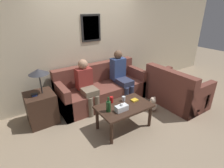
% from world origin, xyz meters
% --- Properties ---
extents(ground_plane, '(16.00, 16.00, 0.00)m').
position_xyz_m(ground_plane, '(0.00, 0.00, 0.00)').
color(ground_plane, gray).
extents(wall_back, '(9.00, 0.08, 2.60)m').
position_xyz_m(wall_back, '(0.00, 0.95, 1.30)').
color(wall_back, beige).
rests_on(wall_back, ground_plane).
extents(couch_main, '(2.13, 0.84, 0.89)m').
position_xyz_m(couch_main, '(0.00, 0.51, 0.31)').
color(couch_main, brown).
rests_on(couch_main, ground_plane).
extents(couch_side, '(0.84, 1.31, 0.89)m').
position_xyz_m(couch_side, '(1.39, -0.57, 0.32)').
color(couch_side, brown).
rests_on(couch_side, ground_plane).
extents(coffee_table, '(1.00, 0.61, 0.48)m').
position_xyz_m(coffee_table, '(-0.18, -0.64, 0.41)').
color(coffee_table, '#382319').
rests_on(coffee_table, ground_plane).
extents(side_table_with_lamp, '(0.53, 0.53, 1.12)m').
position_xyz_m(side_table_with_lamp, '(-1.43, 0.41, 0.37)').
color(side_table_with_lamp, '#382319').
rests_on(side_table_with_lamp, ground_plane).
extents(wine_bottle, '(0.08, 0.08, 0.27)m').
position_xyz_m(wine_bottle, '(-0.52, -0.64, 0.58)').
color(wine_bottle, '#19421E').
rests_on(wine_bottle, coffee_table).
extents(drinking_glass, '(0.07, 0.07, 0.10)m').
position_xyz_m(drinking_glass, '(-0.09, -0.49, 0.53)').
color(drinking_glass, silver).
rests_on(drinking_glass, coffee_table).
extents(book_stack, '(0.12, 0.10, 0.03)m').
position_xyz_m(book_stack, '(0.09, -0.60, 0.49)').
color(book_stack, gold).
rests_on(book_stack, coffee_table).
extents(soda_can, '(0.07, 0.07, 0.12)m').
position_xyz_m(soda_can, '(-0.31, -0.41, 0.54)').
color(soda_can, red).
rests_on(soda_can, coffee_table).
extents(tissue_box, '(0.23, 0.12, 0.14)m').
position_xyz_m(tissue_box, '(-0.32, -0.74, 0.53)').
color(tissue_box, silver).
rests_on(tissue_box, coffee_table).
extents(person_left, '(0.34, 0.59, 1.14)m').
position_xyz_m(person_left, '(-0.46, 0.34, 0.63)').
color(person_left, '#756651').
rests_on(person_left, ground_plane).
extents(person_right, '(0.34, 0.64, 1.21)m').
position_xyz_m(person_right, '(0.47, 0.36, 0.65)').
color(person_right, '#2D334C').
rests_on(person_right, ground_plane).
extents(teddy_bear, '(0.21, 0.21, 0.33)m').
position_xyz_m(teddy_bear, '(0.72, -0.51, 0.14)').
color(teddy_bear, beige).
rests_on(teddy_bear, ground_plane).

